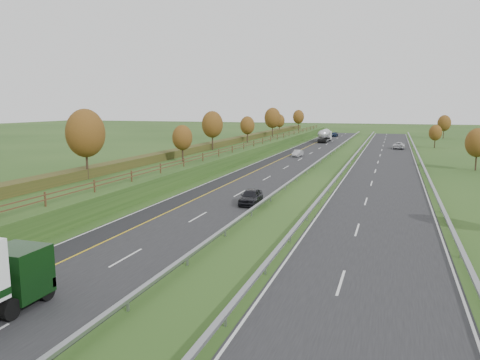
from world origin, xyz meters
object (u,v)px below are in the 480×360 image
object	(u,v)px
car_dark_near	(251,197)
car_oncoming	(399,145)
car_small_far	(334,135)
road_tanker	(325,135)
car_silver_mid	(297,153)

from	to	relation	value
car_dark_near	car_oncoming	size ratio (longest dim) A/B	0.82
car_dark_near	car_small_far	bearing A→B (deg)	89.51
car_small_far	car_oncoming	xyz separation A→B (m)	(19.44, -38.51, 0.11)
road_tanker	car_silver_mid	bearing A→B (deg)	-89.64
car_oncoming	car_silver_mid	bearing A→B (deg)	52.69
road_tanker	car_dark_near	bearing A→B (deg)	-86.90
car_silver_mid	road_tanker	bearing A→B (deg)	94.97
car_silver_mid	car_small_far	xyz separation A→B (m)	(-0.36, 62.22, 0.02)
road_tanker	car_dark_near	size ratio (longest dim) A/B	2.46
car_silver_mid	car_small_far	bearing A→B (deg)	94.94
car_small_far	car_oncoming	distance (m)	43.14
car_oncoming	road_tanker	bearing A→B (deg)	-37.20
road_tanker	car_dark_near	xyz separation A→B (m)	(4.61, -85.15, -1.04)
car_small_far	car_silver_mid	bearing A→B (deg)	-86.86
road_tanker	car_oncoming	bearing A→B (deg)	-38.73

